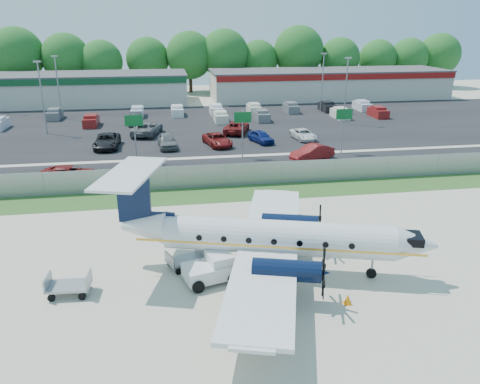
{
  "coord_description": "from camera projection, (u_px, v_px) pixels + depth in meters",
  "views": [
    {
      "loc": [
        -4.9,
        -24.37,
        13.44
      ],
      "look_at": [
        0.0,
        6.0,
        2.3
      ],
      "focal_mm": 35.0,
      "sensor_mm": 36.0,
      "label": 1
    }
  ],
  "objects": [
    {
      "name": "road_car_mid",
      "position": [
        312.0,
        160.0,
        48.75
      ],
      "size": [
        5.1,
        3.42,
        1.59
      ],
      "primitive_type": "imported",
      "rotation": [
        0.0,
        0.0,
        -1.17
      ],
      "color": "maroon",
      "rests_on": "ground"
    },
    {
      "name": "cone_nose",
      "position": [
        348.0,
        299.0,
        23.68
      ],
      "size": [
        0.39,
        0.39,
        0.56
      ],
      "color": "orange",
      "rests_on": "ground"
    },
    {
      "name": "light_pole_ne",
      "position": [
        346.0,
        86.0,
        64.42
      ],
      "size": [
        0.9,
        0.35,
        9.09
      ],
      "color": "gray",
      "rests_on": "ground"
    },
    {
      "name": "building_west",
      "position": [
        52.0,
        89.0,
        80.97
      ],
      "size": [
        46.4,
        12.4,
        5.24
      ],
      "color": "beige",
      "rests_on": "ground"
    },
    {
      "name": "parking_lot",
      "position": [
        201.0,
        125.0,
        65.05
      ],
      "size": [
        170.0,
        32.0,
        0.02
      ],
      "primitive_type": "cube",
      "color": "black",
      "rests_on": "ground"
    },
    {
      "name": "parked_car_g",
      "position": [
        237.0,
        133.0,
        60.59
      ],
      "size": [
        4.44,
        6.28,
        1.59
      ],
      "primitive_type": "imported",
      "rotation": [
        0.0,
        0.0,
        2.79
      ],
      "color": "maroon",
      "rests_on": "ground"
    },
    {
      "name": "cone_starboard_wing",
      "position": [
        218.0,
        232.0,
        31.34
      ],
      "size": [
        0.32,
        0.32,
        0.46
      ],
      "color": "orange",
      "rests_on": "ground"
    },
    {
      "name": "far_parking_rows",
      "position": [
        198.0,
        119.0,
        69.7
      ],
      "size": [
        56.0,
        10.0,
        1.6
      ],
      "primitive_type": null,
      "color": "gray",
      "rests_on": "ground"
    },
    {
      "name": "parked_car_e",
      "position": [
        303.0,
        140.0,
        57.26
      ],
      "size": [
        2.67,
        4.84,
        1.28
      ],
      "primitive_type": "imported",
      "rotation": [
        0.0,
        0.0,
        0.12
      ],
      "color": "silver",
      "rests_on": "ground"
    },
    {
      "name": "road_car_west",
      "position": [
        71.0,
        183.0,
        41.82
      ],
      "size": [
        5.83,
        3.54,
        1.51
      ],
      "primitive_type": "imported",
      "rotation": [
        0.0,
        0.0,
        1.37
      ],
      "color": "maroon",
      "rests_on": "ground"
    },
    {
      "name": "light_pole_nw",
      "position": [
        42.0,
        93.0,
        58.42
      ],
      "size": [
        0.9,
        0.35,
        9.09
      ],
      "color": "gray",
      "rests_on": "ground"
    },
    {
      "name": "parked_car_a",
      "position": [
        108.0,
        148.0,
        53.46
      ],
      "size": [
        2.73,
        5.79,
        1.6
      ],
      "primitive_type": "imported",
      "rotation": [
        0.0,
        0.0,
        -0.01
      ],
      "color": "black",
      "rests_on": "ground"
    },
    {
      "name": "parked_car_d",
      "position": [
        261.0,
        143.0,
        55.77
      ],
      "size": [
        2.91,
        4.53,
        1.43
      ],
      "primitive_type": "imported",
      "rotation": [
        0.0,
        0.0,
        0.31
      ],
      "color": "navy",
      "rests_on": "ground"
    },
    {
      "name": "ground",
      "position": [
        256.0,
        262.0,
        27.93
      ],
      "size": [
        170.0,
        170.0,
        0.0
      ],
      "primitive_type": "plane",
      "color": "beige",
      "rests_on": "ground"
    },
    {
      "name": "building_east",
      "position": [
        328.0,
        84.0,
        88.46
      ],
      "size": [
        44.4,
        12.4,
        5.24
      ],
      "color": "beige",
      "rests_on": "ground"
    },
    {
      "name": "perimeter_fence",
      "position": [
        225.0,
        175.0,
        40.58
      ],
      "size": [
        120.0,
        0.06,
        1.99
      ],
      "color": "gray",
      "rests_on": "ground"
    },
    {
      "name": "aircraft",
      "position": [
        270.0,
        237.0,
        26.13
      ],
      "size": [
        18.51,
        18.07,
        5.66
      ],
      "color": "silver",
      "rests_on": "ground"
    },
    {
      "name": "baggage_cart_near",
      "position": [
        69.0,
        285.0,
        24.42
      ],
      "size": [
        2.28,
        1.47,
        1.15
      ],
      "color": "gray",
      "rests_on": "ground"
    },
    {
      "name": "light_pole_se",
      "position": [
        323.0,
        78.0,
        73.7
      ],
      "size": [
        0.9,
        0.35,
        9.09
      ],
      "color": "gray",
      "rests_on": "ground"
    },
    {
      "name": "light_pole_sw",
      "position": [
        58.0,
        83.0,
        67.71
      ],
      "size": [
        0.9,
        0.35,
        9.09
      ],
      "color": "gray",
      "rests_on": "ground"
    },
    {
      "name": "sign_mid",
      "position": [
        243.0,
        124.0,
        48.41
      ],
      "size": [
        1.8,
        0.26,
        5.0
      ],
      "color": "gray",
      "rests_on": "ground"
    },
    {
      "name": "tree_line",
      "position": [
        188.0,
        92.0,
        96.62
      ],
      "size": [
        112.0,
        6.0,
        14.0
      ],
      "primitive_type": null,
      "color": "#1C5E1B",
      "rests_on": "ground"
    },
    {
      "name": "sign_right",
      "position": [
        344.0,
        120.0,
        50.06
      ],
      "size": [
        1.8,
        0.26,
        5.0
      ],
      "color": "gray",
      "rests_on": "ground"
    },
    {
      "name": "parked_car_f",
      "position": [
        148.0,
        135.0,
        59.55
      ],
      "size": [
        4.36,
        6.73,
        1.72
      ],
      "primitive_type": "imported",
      "rotation": [
        0.0,
        0.0,
        2.88
      ],
      "color": "#595B5E",
      "rests_on": "ground"
    },
    {
      "name": "access_road",
      "position": [
        219.0,
        169.0,
        45.56
      ],
      "size": [
        170.0,
        8.0,
        0.02
      ],
      "primitive_type": "cube",
      "color": "black",
      "rests_on": "ground"
    },
    {
      "name": "parked_car_b",
      "position": [
        168.0,
        148.0,
        53.48
      ],
      "size": [
        2.34,
        4.98,
        1.65
      ],
      "primitive_type": "imported",
      "rotation": [
        0.0,
        0.0,
        0.08
      ],
      "color": "#595B5E",
      "rests_on": "ground"
    },
    {
      "name": "parked_car_c",
      "position": [
        217.0,
        146.0,
        54.42
      ],
      "size": [
        3.47,
        5.54,
        1.43
      ],
      "primitive_type": "imported",
      "rotation": [
        0.0,
        0.0,
        0.23
      ],
      "color": "maroon",
      "rests_on": "ground"
    },
    {
      "name": "pushback_tug",
      "position": [
        212.0,
        268.0,
        25.71
      ],
      "size": [
        3.17,
        2.65,
        1.52
      ],
      "color": "silver",
      "rests_on": "ground"
    },
    {
      "name": "baggage_cart_far",
      "position": [
        185.0,
        259.0,
        27.17
      ],
      "size": [
        2.38,
        1.95,
        1.08
      ],
      "color": "gray",
      "rests_on": "ground"
    },
    {
      "name": "grass_verge",
      "position": [
        229.0,
        194.0,
        39.06
      ],
      "size": [
        170.0,
        4.0,
        0.02
      ],
      "primitive_type": "cube",
      "color": "#2D561E",
      "rests_on": "ground"
    },
    {
      "name": "sign_left",
      "position": [
        134.0,
        127.0,
        46.76
      ],
      "size": [
        1.8,
        0.26,
        5.0
      ],
      "color": "gray",
      "rests_on": "ground"
    }
  ]
}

